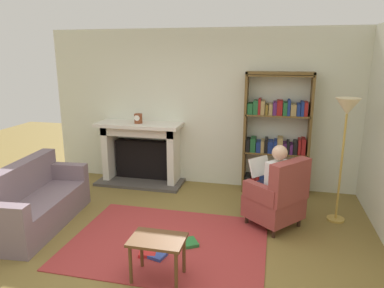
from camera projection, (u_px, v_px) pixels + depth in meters
name	position (u px, v px, depth m)	size (l,w,h in m)	color
ground	(160.00, 256.00, 4.14)	(14.00, 14.00, 0.00)	olive
back_wall	(204.00, 109.00, 6.21)	(5.60, 0.10, 2.70)	silver
area_rug	(168.00, 242.00, 4.42)	(2.40, 1.80, 0.01)	#A13231
fireplace	(142.00, 151.00, 6.41)	(1.54, 0.64, 1.11)	#4C4742
mantel_clock	(138.00, 119.00, 6.16)	(0.14, 0.14, 0.17)	brown
bookshelf	(276.00, 137.00, 5.83)	(1.06, 0.32, 2.01)	brown
armchair_reading	(278.00, 197.00, 4.73)	(0.89, 0.89, 0.97)	#331E14
seated_reader	(272.00, 181.00, 4.77)	(0.59, 0.57, 1.14)	silver
sofa_floral	(34.00, 203.00, 4.81)	(0.87, 1.76, 0.85)	slate
side_table	(158.00, 245.00, 3.63)	(0.56, 0.39, 0.46)	brown
scattered_books	(163.00, 249.00, 4.22)	(0.68, 0.61, 0.04)	#267233
floor_lamp	(346.00, 118.00, 4.67)	(0.32, 0.32, 1.73)	#B7933F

